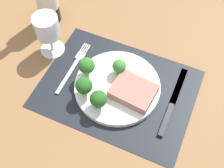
{
  "coord_description": "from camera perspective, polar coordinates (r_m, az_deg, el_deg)",
  "views": [
    {
      "loc": [
        15.37,
        -38.56,
        68.97
      ],
      "look_at": [
        -1.51,
        -0.25,
        1.9
      ],
      "focal_mm": 45.96,
      "sensor_mm": 36.0,
      "label": 1
    }
  ],
  "objects": [
    {
      "name": "ground_plane",
      "position": [
        0.82,
        1.04,
        -1.49
      ],
      "size": [
        140.0,
        110.0,
        3.0
      ],
      "primitive_type": "cube",
      "color": "brown"
    },
    {
      "name": "placemat",
      "position": [
        0.8,
        1.05,
        -0.89
      ],
      "size": [
        42.43,
        31.16,
        0.3
      ],
      "primitive_type": "cube",
      "color": "black",
      "rests_on": "ground_plane"
    },
    {
      "name": "plate",
      "position": [
        0.8,
        1.06,
        -0.54
      ],
      "size": [
        23.89,
        23.89,
        1.6
      ],
      "primitive_type": "cylinder",
      "color": "white",
      "rests_on": "placemat"
    },
    {
      "name": "steak",
      "position": [
        0.77,
        4.27,
        -1.43
      ],
      "size": [
        12.17,
        9.92,
        2.64
      ],
      "primitive_type": "cube",
      "rotation": [
        0.0,
        0.0,
        -0.1
      ],
      "color": "#9E6B5B",
      "rests_on": "plate"
    },
    {
      "name": "broccoli_near_fork",
      "position": [
        0.73,
        -2.71,
        -3.06
      ],
      "size": [
        4.47,
        4.47,
        6.04
      ],
      "color": "#5B8942",
      "rests_on": "plate"
    },
    {
      "name": "broccoli_front_edge",
      "position": [
        0.79,
        1.44,
        3.49
      ],
      "size": [
        3.78,
        3.78,
        5.1
      ],
      "color": "#6B994C",
      "rests_on": "plate"
    },
    {
      "name": "broccoli_back_left",
      "position": [
        0.78,
        -5.1,
        3.61
      ],
      "size": [
        4.54,
        4.54,
        6.38
      ],
      "color": "#6B994C",
      "rests_on": "plate"
    },
    {
      "name": "broccoli_center",
      "position": [
        0.75,
        -5.59,
        -0.39
      ],
      "size": [
        4.49,
        4.49,
        6.11
      ],
      "color": "#6B994C",
      "rests_on": "plate"
    },
    {
      "name": "fork",
      "position": [
        0.85,
        -7.65,
        3.41
      ],
      "size": [
        2.4,
        19.2,
        0.5
      ],
      "rotation": [
        0.0,
        0.0,
        0.01
      ],
      "color": "silver",
      "rests_on": "placemat"
    },
    {
      "name": "knife",
      "position": [
        0.79,
        11.7,
        -4.31
      ],
      "size": [
        1.8,
        23.0,
        0.8
      ],
      "rotation": [
        0.0,
        0.0,
        -0.05
      ],
      "color": "black",
      "rests_on": "placemat"
    },
    {
      "name": "wine_glass",
      "position": [
        0.84,
        -12.76,
        10.62
      ],
      "size": [
        7.42,
        7.42,
        13.28
      ],
      "color": "silver",
      "rests_on": "ground_plane"
    }
  ]
}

